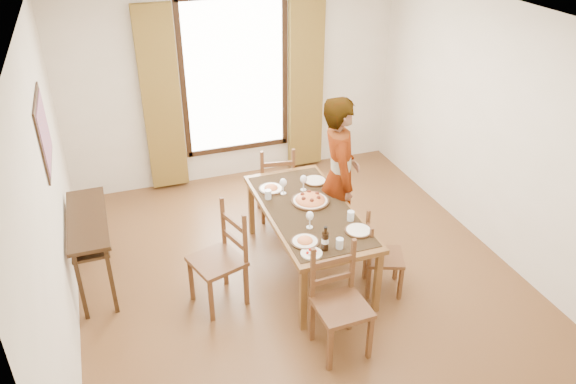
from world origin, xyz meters
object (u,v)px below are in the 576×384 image
object	(u,v)px
console_table	(89,227)
dining_table	(309,214)
man	(339,177)
pasta_platter	(310,198)

from	to	relation	value
console_table	dining_table	bearing A→B (deg)	-13.25
console_table	man	world-z (taller)	man
man	console_table	bearing A→B (deg)	99.42
dining_table	man	distance (m)	0.57
console_table	dining_table	xyz separation A→B (m)	(2.16, -0.51, 0.01)
dining_table	pasta_platter	bearing A→B (deg)	62.00
console_table	man	distance (m)	2.64
man	pasta_platter	size ratio (longest dim) A/B	4.55
pasta_platter	dining_table	bearing A→B (deg)	-118.00
man	pasta_platter	distance (m)	0.43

